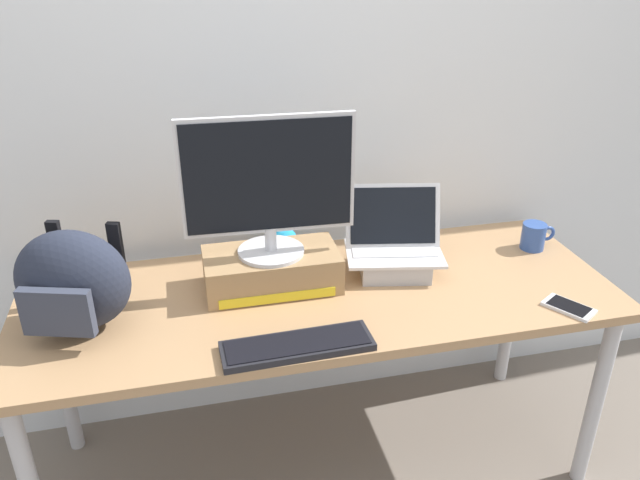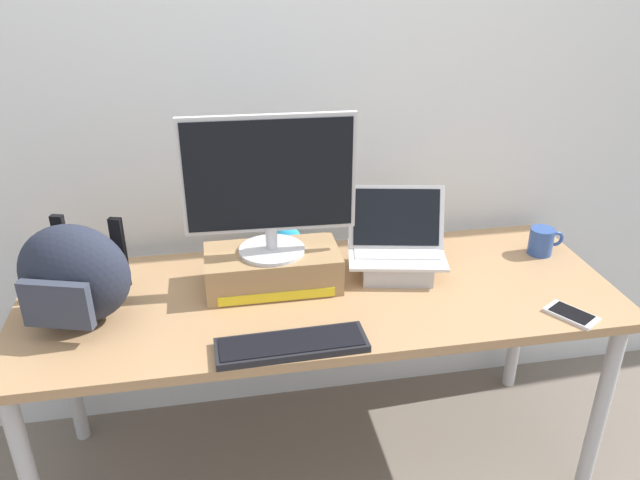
# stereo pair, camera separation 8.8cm
# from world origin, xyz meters

# --- Properties ---
(ground_plane) EXTENTS (20.00, 20.00, 0.00)m
(ground_plane) POSITION_xyz_m (0.00, 0.00, 0.00)
(ground_plane) COLOR #70665B
(back_wall) EXTENTS (7.00, 0.10, 2.60)m
(back_wall) POSITION_xyz_m (0.00, 0.44, 1.30)
(back_wall) COLOR silver
(back_wall) RESTS_ON ground
(desk) EXTENTS (1.84, 0.68, 0.71)m
(desk) POSITION_xyz_m (0.00, 0.00, 0.64)
(desk) COLOR #A87F56
(desk) RESTS_ON ground
(toner_box_yellow) EXTENTS (0.42, 0.22, 0.12)m
(toner_box_yellow) POSITION_xyz_m (-0.14, 0.07, 0.77)
(toner_box_yellow) COLOR #9E7A51
(toner_box_yellow) RESTS_ON desk
(desktop_monitor) EXTENTS (0.51, 0.20, 0.43)m
(desktop_monitor) POSITION_xyz_m (-0.14, 0.07, 1.05)
(desktop_monitor) COLOR silver
(desktop_monitor) RESTS_ON toner_box_yellow
(open_laptop) EXTENTS (0.35, 0.27, 0.27)m
(open_laptop) POSITION_xyz_m (0.27, 0.08, 0.77)
(open_laptop) COLOR #ADADB2
(open_laptop) RESTS_ON desk
(external_keyboard) EXTENTS (0.41, 0.14, 0.02)m
(external_keyboard) POSITION_xyz_m (-0.13, -0.28, 0.72)
(external_keyboard) COLOR black
(external_keyboard) RESTS_ON desk
(messenger_backpack) EXTENTS (0.36, 0.30, 0.30)m
(messenger_backpack) POSITION_xyz_m (-0.70, -0.03, 0.86)
(messenger_backpack) COLOR #232838
(messenger_backpack) RESTS_ON desk
(coffee_mug) EXTENTS (0.12, 0.08, 0.09)m
(coffee_mug) POSITION_xyz_m (0.80, 0.12, 0.76)
(coffee_mug) COLOR #2D4C93
(coffee_mug) RESTS_ON desk
(cell_phone) EXTENTS (0.14, 0.16, 0.01)m
(cell_phone) POSITION_xyz_m (0.70, -0.27, 0.72)
(cell_phone) COLOR silver
(cell_phone) RESTS_ON desk
(plush_toy) EXTENTS (0.10, 0.10, 0.10)m
(plush_toy) POSITION_xyz_m (-0.06, 0.28, 0.76)
(plush_toy) COLOR #2393CC
(plush_toy) RESTS_ON desk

